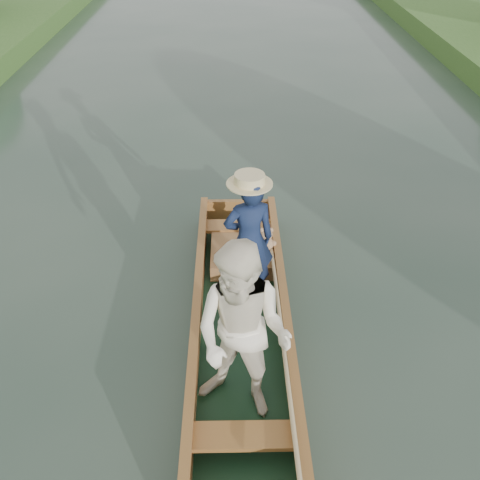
{
  "coord_description": "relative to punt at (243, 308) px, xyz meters",
  "views": [
    {
      "loc": [
        -0.09,
        -4.58,
        4.52
      ],
      "look_at": [
        0.0,
        0.6,
        0.95
      ],
      "focal_mm": 40.0,
      "sensor_mm": 36.0,
      "label": 1
    }
  ],
  "objects": [
    {
      "name": "ground",
      "position": [
        -0.02,
        0.33,
        -0.72
      ],
      "size": [
        120.0,
        120.0,
        0.0
      ],
      "primitive_type": "plane",
      "color": "#283D30",
      "rests_on": "ground"
    },
    {
      "name": "punt",
      "position": [
        0.0,
        0.0,
        0.0
      ],
      "size": [
        1.17,
        5.07,
        2.03
      ],
      "color": "black",
      "rests_on": "ground"
    }
  ]
}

